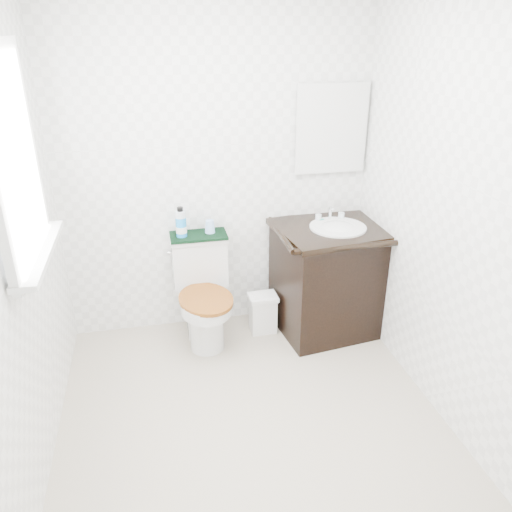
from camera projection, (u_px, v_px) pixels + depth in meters
name	position (u px, v px, depth m)	size (l,w,h in m)	color
floor	(253.00, 423.00, 2.90)	(2.40, 2.40, 0.00)	#BFB19A
wall_back	(217.00, 169.00, 3.47)	(2.40, 2.40, 0.00)	white
wall_front	(346.00, 393.00, 1.33)	(2.40, 2.40, 0.00)	white
wall_left	(7.00, 251.00, 2.18)	(2.40, 2.40, 0.00)	white
wall_right	(458.00, 215.00, 2.61)	(2.40, 2.40, 0.00)	white
window	(11.00, 159.00, 2.27)	(0.02, 0.70, 0.90)	white
mirror	(331.00, 129.00, 3.50)	(0.50, 0.02, 0.60)	silver
toilet	(203.00, 297.00, 3.59)	(0.43, 0.64, 0.75)	silver
vanity	(329.00, 276.00, 3.67)	(0.83, 0.74, 0.92)	black
trash_bin	(263.00, 313.00, 3.73)	(0.21, 0.17, 0.30)	white
towel	(198.00, 235.00, 3.52)	(0.40, 0.22, 0.02)	black
mouthwash_bottle	(181.00, 223.00, 3.44)	(0.07, 0.07, 0.21)	#1A88DE
cup	(210.00, 226.00, 3.53)	(0.07, 0.07, 0.09)	#92BBEF
soap_bar	(320.00, 220.00, 3.61)	(0.07, 0.05, 0.02)	#197B6A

